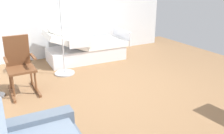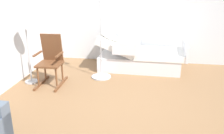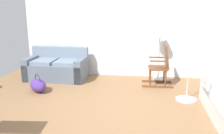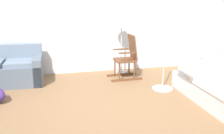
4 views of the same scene
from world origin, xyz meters
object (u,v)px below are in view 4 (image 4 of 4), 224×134
(couch, at_px, (5,71))
(iv_pole, at_px, (163,78))
(rocking_chair, at_px, (128,58))
(hospital_bed, at_px, (217,86))
(floor_lamp, at_px, (122,25))

(couch, height_order, iv_pole, iv_pole)
(couch, relative_size, rocking_chair, 1.54)
(hospital_bed, xyz_separation_m, iv_pole, (-0.70, 0.82, -0.05))
(hospital_bed, height_order, floor_lamp, floor_lamp)
(hospital_bed, height_order, couch, hospital_bed)
(hospital_bed, height_order, rocking_chair, rocking_chair)
(couch, distance_m, floor_lamp, 2.92)
(rocking_chair, bearing_deg, couch, 175.86)
(couch, height_order, floor_lamp, floor_lamp)
(couch, distance_m, iv_pole, 3.48)
(floor_lamp, bearing_deg, couch, -174.63)
(rocking_chair, relative_size, floor_lamp, 0.71)
(floor_lamp, bearing_deg, hospital_bed, -61.45)
(hospital_bed, distance_m, couch, 4.45)
(hospital_bed, height_order, iv_pole, iv_pole)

